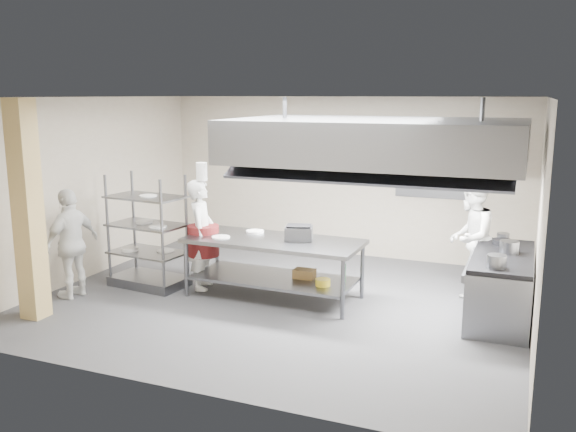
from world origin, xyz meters
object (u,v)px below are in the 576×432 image
at_px(chef_head, 202,235).
at_px(chef_plating, 72,243).
at_px(cooking_range, 501,288).
at_px(pass_rack, 147,231).
at_px(stockpot, 509,247).
at_px(island, 274,268).
at_px(griddle, 299,233).
at_px(chef_line, 470,238).

bearing_deg(chef_head, chef_plating, 106.22).
height_order(cooking_range, chef_plating, chef_plating).
relative_size(pass_rack, stockpot, 7.05).
bearing_deg(island, griddle, 18.37).
bearing_deg(chef_plating, griddle, 117.68).
relative_size(island, chef_line, 1.48).
bearing_deg(island, chef_plating, -157.78).
xyz_separation_m(island, pass_rack, (-2.10, -0.21, 0.45)).
relative_size(cooking_range, stockpot, 7.82).
distance_m(island, griddle, 0.67).
bearing_deg(pass_rack, island, 11.82).
distance_m(cooking_range, chef_head, 4.52).
height_order(pass_rack, cooking_range, pass_rack).
height_order(island, chef_plating, chef_plating).
distance_m(cooking_range, stockpot, 0.58).
height_order(chef_plating, stockpot, chef_plating).
height_order(island, pass_rack, pass_rack).
relative_size(pass_rack, chef_plating, 1.08).
height_order(chef_head, chef_plating, chef_head).
relative_size(chef_head, chef_plating, 1.04).
height_order(chef_line, stockpot, chef_line).
relative_size(chef_head, stockpot, 6.81).
xyz_separation_m(pass_rack, stockpot, (5.41, 0.68, 0.09)).
xyz_separation_m(chef_head, griddle, (1.60, 0.10, 0.14)).
bearing_deg(stockpot, island, -171.89).
xyz_separation_m(island, chef_plating, (-2.84, -1.10, 0.38)).
relative_size(island, chef_head, 1.53).
relative_size(chef_line, griddle, 4.46).
xyz_separation_m(chef_head, chef_line, (3.96, 1.23, 0.03)).
bearing_deg(chef_head, island, -109.28).
distance_m(island, stockpot, 3.38).
xyz_separation_m(chef_line, chef_plating, (-5.56, -2.35, -0.06)).
distance_m(chef_head, griddle, 1.61).
bearing_deg(griddle, cooking_range, -10.48).
distance_m(island, pass_rack, 2.16).
height_order(pass_rack, griddle, pass_rack).
bearing_deg(island, pass_rack, -173.29).
bearing_deg(stockpot, griddle, -173.07).
relative_size(cooking_range, chef_line, 1.11).
relative_size(chef_plating, stockpot, 6.53).
bearing_deg(griddle, chef_plating, -175.42).
bearing_deg(pass_rack, griddle, 13.59).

